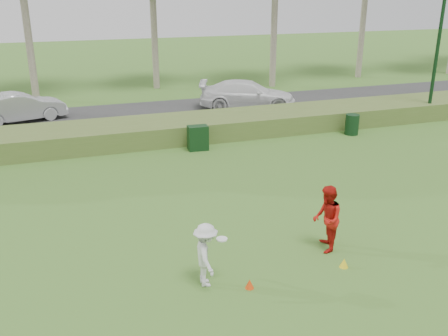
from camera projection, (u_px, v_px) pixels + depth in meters
name	position (u px, v px, depth m)	size (l,w,h in m)	color
ground	(274.00, 266.00, 12.84)	(120.00, 120.00, 0.00)	#376822
reed_strip	(169.00, 130.00, 23.35)	(80.00, 3.00, 0.90)	#496428
park_road	(149.00, 114.00, 27.94)	(80.00, 6.00, 0.06)	#2D2D2D
lamp_post	(443.00, 11.00, 24.95)	(0.70, 0.70, 8.18)	black
player_white	(206.00, 255.00, 11.79)	(0.87, 1.07, 1.59)	silver
player_red	(327.00, 219.00, 13.32)	(0.90, 0.70, 1.84)	#B7150F
cone_orange	(250.00, 284.00, 11.85)	(0.21, 0.21, 0.23)	#E83F0C
cone_yellow	(344.00, 263.00, 12.74)	(0.23, 0.23, 0.25)	yellow
utility_cabinet	(198.00, 138.00, 21.75)	(0.87, 0.54, 1.08)	black
trash_bin	(352.00, 125.00, 24.05)	(0.65, 0.65, 0.98)	black
car_mid	(20.00, 107.00, 26.05)	(1.60, 4.59, 1.51)	silver
car_right	(247.00, 95.00, 28.85)	(2.24, 5.52, 1.60)	white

